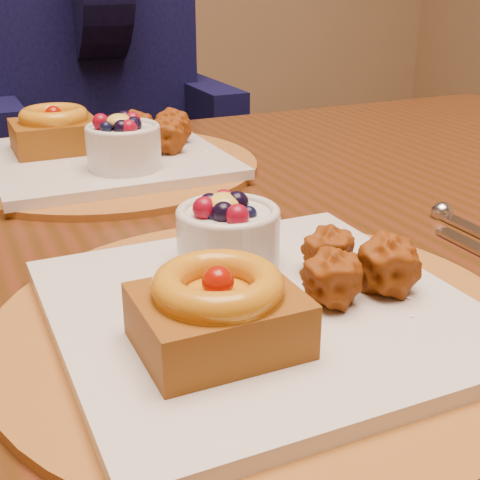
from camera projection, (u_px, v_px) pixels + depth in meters
name	position (u px, v px, depth m)	size (l,w,h in m)	color
dining_table	(166.00, 296.00, 0.69)	(1.60, 0.90, 0.76)	#3A200A
place_setting_near	(256.00, 299.00, 0.47)	(0.38, 0.38, 0.08)	brown
place_setting_far	(105.00, 152.00, 0.83)	(0.38, 0.38, 0.08)	brown
chair_far	(66.00, 212.00, 1.49)	(0.50, 0.50, 0.87)	black
diner	(89.00, 41.00, 1.36)	(0.49, 0.48, 0.80)	black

